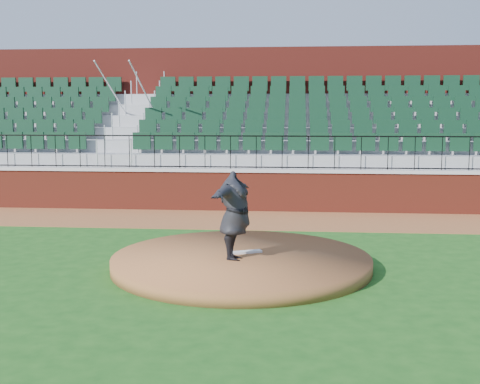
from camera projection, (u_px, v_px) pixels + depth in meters
The scene contains 10 objects.
ground at pixel (233, 268), 11.95m from camera, with size 90.00×90.00×0.00m, color #1B4F16.
warning_track at pixel (252, 219), 17.28m from camera, with size 34.00×3.20×0.01m, color brown.
field_wall at pixel (256, 191), 18.78m from camera, with size 34.00×0.35×1.20m, color maroon.
wall_cap at pixel (256, 170), 18.70m from camera, with size 34.00×0.45×0.10m, color #B7B7B7.
wall_railing at pixel (256, 152), 18.63m from camera, with size 34.00×0.05×1.00m, color black, non-canonical shape.
seating_stands at pixel (261, 133), 21.25m from camera, with size 34.00×5.10×4.60m, color gray, non-canonical shape.
concourse_wall at pixel (265, 119), 23.96m from camera, with size 34.00×0.50×5.50m, color maroon.
pitchers_mound at pixel (241, 262), 11.91m from camera, with size 5.03×5.03×0.25m, color brown.
pitching_rubber at pixel (246, 252), 12.11m from camera, with size 0.62×0.15×0.04m, color white.
pitcher at pixel (235, 216), 11.47m from camera, with size 2.07×0.56×1.69m, color black.
Camera 1 is at (1.18, -11.59, 3.02)m, focal length 45.74 mm.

